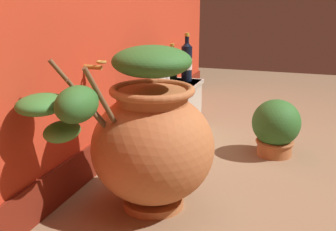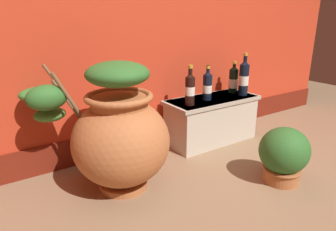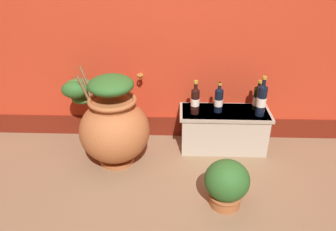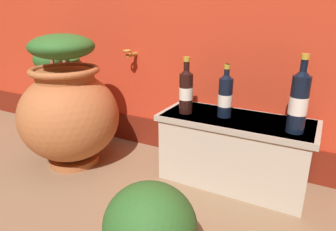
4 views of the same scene
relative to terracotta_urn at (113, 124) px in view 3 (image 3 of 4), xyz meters
name	(u,v)px [view 3 (image 3 of 4)]	position (x,y,z in m)	size (l,w,h in m)	color
ground_plane	(160,217)	(0.42, -0.66, -0.36)	(7.00, 7.00, 0.00)	#896B4C
terracotta_urn	(113,124)	(0.00, 0.00, 0.00)	(0.77, 0.72, 0.78)	#B26638
stone_ledge	(223,128)	(0.95, 0.24, -0.16)	(0.79, 0.34, 0.37)	beige
wine_bottle_left	(258,97)	(1.23, 0.29, 0.13)	(0.08, 0.08, 0.27)	black
wine_bottle_middle	(195,99)	(0.68, 0.19, 0.14)	(0.07, 0.07, 0.30)	black
wine_bottle_right	(219,99)	(0.89, 0.23, 0.13)	(0.07, 0.07, 0.27)	black
wine_bottle_back	(262,99)	(1.24, 0.18, 0.17)	(0.08, 0.08, 0.35)	black
potted_shrub	(227,183)	(0.89, -0.52, -0.17)	(0.32, 0.30, 0.36)	#B26638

